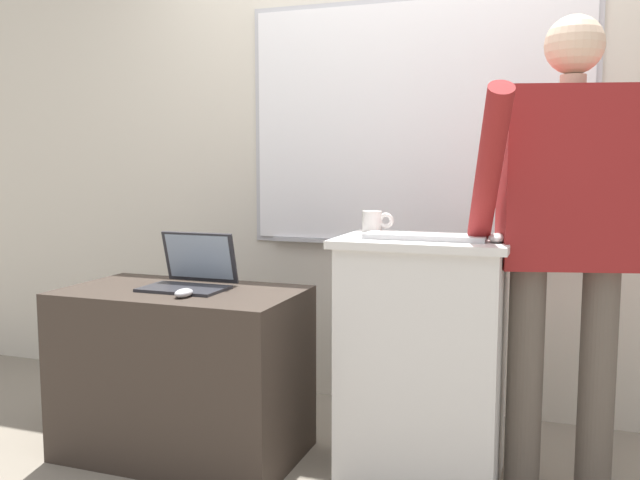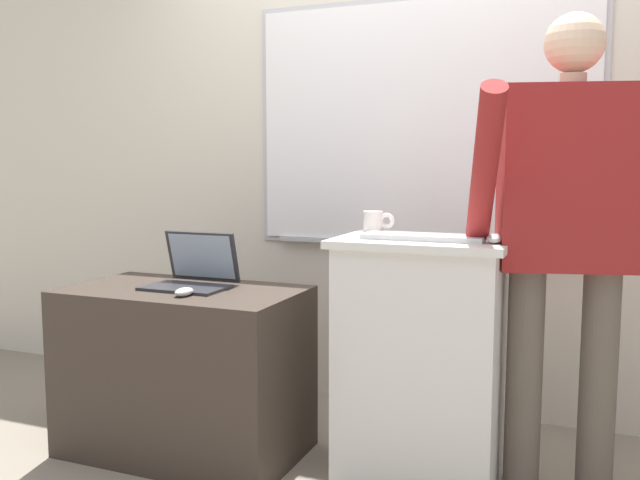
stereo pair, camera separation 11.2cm
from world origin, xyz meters
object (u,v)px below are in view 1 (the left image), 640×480
person_presenter (567,222)px  computer_mouse_by_laptop (184,293)px  laptop (192,271)px  coffee_mug (374,221)px  wireless_keyboard (425,237)px  computer_mouse_by_keyboard (497,238)px  lectern_podium (422,359)px  side_desk (183,372)px

person_presenter → computer_mouse_by_laptop: size_ratio=17.55×
laptop → coffee_mug: size_ratio=2.61×
wireless_keyboard → computer_mouse_by_keyboard: (0.26, -0.01, 0.01)m
wireless_keyboard → computer_mouse_by_keyboard: computer_mouse_by_keyboard is taller
person_presenter → computer_mouse_by_laptop: (-1.41, -0.29, -0.30)m
lectern_podium → computer_mouse_by_keyboard: 0.57m
person_presenter → coffee_mug: 0.77m
side_desk → coffee_mug: size_ratio=7.50×
wireless_keyboard → computer_mouse_by_laptop: (-0.92, -0.20, -0.24)m
computer_mouse_by_laptop → computer_mouse_by_keyboard: bearing=8.9°
laptop → wireless_keyboard: (1.00, -0.01, 0.19)m
person_presenter → computer_mouse_by_laptop: bearing=176.5°
person_presenter → laptop: bearing=168.3°
wireless_keyboard → computer_mouse_by_keyboard: bearing=-2.7°
lectern_podium → coffee_mug: 0.60m
person_presenter → computer_mouse_by_keyboard: (-0.23, -0.10, -0.06)m
side_desk → computer_mouse_by_laptop: bearing=-54.7°
lectern_podium → person_presenter: size_ratio=0.55×
computer_mouse_by_keyboard → coffee_mug: 0.57m
laptop → computer_mouse_by_laptop: (0.08, -0.20, -0.05)m
wireless_keyboard → coffee_mug: bearing=139.2°
person_presenter → wireless_keyboard: person_presenter is taller
side_desk → laptop: laptop is taller
computer_mouse_by_laptop → coffee_mug: (0.66, 0.42, 0.27)m
lectern_podium → computer_mouse_by_keyboard: size_ratio=9.57×
wireless_keyboard → person_presenter: bearing=10.2°
wireless_keyboard → computer_mouse_by_laptop: 0.97m
computer_mouse_by_laptop → person_presenter: bearing=11.4°
side_desk → computer_mouse_by_keyboard: computer_mouse_by_keyboard is taller
computer_mouse_by_laptop → wireless_keyboard: bearing=12.1°
lectern_podium → laptop: 1.03m
computer_mouse_by_laptop → laptop: bearing=111.4°
side_desk → computer_mouse_by_laptop: computer_mouse_by_laptop is taller
person_presenter → computer_mouse_by_laptop: person_presenter is taller
side_desk → person_presenter: bearing=5.7°
side_desk → coffee_mug: bearing=20.7°
lectern_podium → side_desk: size_ratio=0.96×
wireless_keyboard → coffee_mug: size_ratio=3.39×
person_presenter → laptop: (-1.49, -0.08, -0.25)m
lectern_podium → laptop: lectern_podium is taller
lectern_podium → coffee_mug: (-0.25, 0.17, 0.52)m
lectern_podium → computer_mouse_by_keyboard: computer_mouse_by_keyboard is taller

